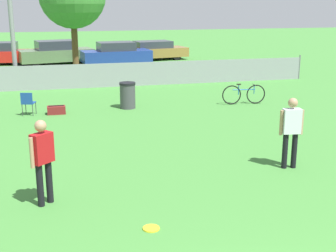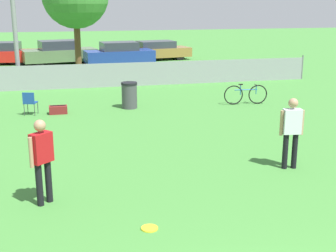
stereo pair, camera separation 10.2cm
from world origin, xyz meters
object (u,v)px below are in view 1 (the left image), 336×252
parked_car_tan (153,50)px  gear_bag_sideline (56,110)px  player_receiver_white (291,128)px  folding_chair_sideline (28,102)px  parked_car_olive (56,53)px  parked_car_blue (116,54)px  bicycle_sideline (244,94)px  trash_bin (128,95)px  player_defender_red (43,156)px  frisbee_disc (151,228)px

parked_car_tan → gear_bag_sideline: bearing=-124.1°
player_receiver_white → folding_chair_sideline: (-6.23, 7.01, -0.51)m
folding_chair_sideline → parked_car_olive: size_ratio=0.17×
parked_car_blue → player_receiver_white: bearing=-91.9°
parked_car_blue → bicycle_sideline: bearing=-81.9°
player_receiver_white → parked_car_olive: (-5.04, 21.00, -0.30)m
player_receiver_white → bicycle_sideline: bearing=83.1°
trash_bin → parked_car_olive: size_ratio=0.20×
trash_bin → parked_car_olive: bearing=99.7°
player_defender_red → trash_bin: size_ratio=1.76×
folding_chair_sideline → trash_bin: (3.54, 0.29, 0.00)m
trash_bin → parked_car_tan: size_ratio=0.20×
trash_bin → gear_bag_sideline: trash_bin is taller
bicycle_sideline → parked_car_blue: 12.97m
player_defender_red → parked_car_tan: size_ratio=0.35×
trash_bin → gear_bag_sideline: (-2.59, -0.31, -0.35)m
bicycle_sideline → player_defender_red: bearing=-128.8°
gear_bag_sideline → parked_car_olive: (0.25, 14.01, 0.55)m
folding_chair_sideline → bicycle_sideline: size_ratio=0.48×
parked_car_olive → parked_car_blue: (3.61, -1.51, -0.00)m
bicycle_sideline → trash_bin: size_ratio=1.77×
bicycle_sideline → parked_car_olive: 15.64m
bicycle_sideline → folding_chair_sideline: bearing=-175.4°
frisbee_disc → gear_bag_sideline: (-1.45, 9.24, 0.13)m
folding_chair_sideline → parked_car_tan: bearing=-101.8°
frisbee_disc → folding_chair_sideline: size_ratio=0.37×
player_defender_red → parked_car_tan: 23.27m
player_receiver_white → parked_car_blue: (-1.42, 19.49, -0.30)m
player_defender_red → parked_car_olive: 21.73m
parked_car_olive → parked_car_blue: bearing=-34.7°
frisbee_disc → folding_chair_sideline: 9.58m
gear_bag_sideline → frisbee_disc: bearing=-81.1°
folding_chair_sideline → parked_car_blue: (4.81, 12.48, 0.21)m
bicycle_sideline → parked_car_blue: size_ratio=0.39×
parked_car_olive → parked_car_blue: size_ratio=1.10×
player_receiver_white → parked_car_olive: bearing=110.8°
gear_bag_sideline → player_defender_red: bearing=-92.5°
folding_chair_sideline → trash_bin: trash_bin is taller
player_receiver_white → parked_car_tan: bearing=93.8°
parked_car_tan → player_defender_red: bearing=-116.9°
parked_car_olive → folding_chair_sideline: bearing=-106.8°
parked_car_olive → parked_car_blue: 3.92m
trash_bin → parked_car_tan: bearing=74.2°
parked_car_olive → player_defender_red: bearing=-103.5°
frisbee_disc → folding_chair_sideline: (-2.39, 9.26, 0.47)m
bicycle_sideline → parked_car_olive: bearing=121.0°
bicycle_sideline → gear_bag_sideline: bearing=-175.4°
folding_chair_sideline → parked_car_blue: size_ratio=0.19×
frisbee_disc → trash_bin: 9.63m
frisbee_disc → parked_car_blue: bearing=83.7°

